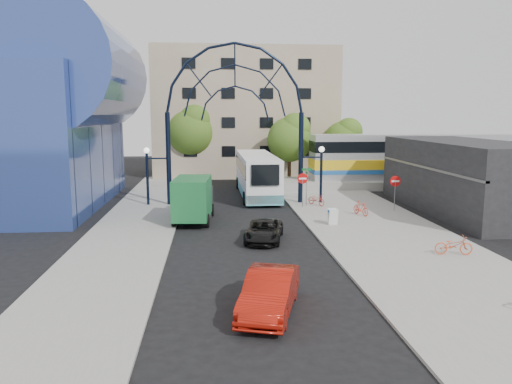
{
  "coord_description": "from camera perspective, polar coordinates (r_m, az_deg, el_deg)",
  "views": [
    {
      "loc": [
        -1.78,
        -23.56,
        6.86
      ],
      "look_at": [
        0.85,
        6.0,
        2.22
      ],
      "focal_mm": 35.0,
      "sensor_mm": 36.0,
      "label": 1
    }
  ],
  "objects": [
    {
      "name": "ground",
      "position": [
        24.6,
        -0.73,
        -7.3
      ],
      "size": [
        120.0,
        120.0,
        0.0
      ],
      "primitive_type": "plane",
      "color": "black",
      "rests_on": "ground"
    },
    {
      "name": "sandwich_board",
      "position": [
        31.06,
        8.78,
        -2.58
      ],
      "size": [
        0.55,
        0.61,
        0.99
      ],
      "color": "white",
      "rests_on": "sidewalk_east"
    },
    {
      "name": "tree_north_c",
      "position": [
        53.4,
        10.07,
        5.98
      ],
      "size": [
        4.16,
        4.16,
        6.5
      ],
      "color": "#382314",
      "rests_on": "ground"
    },
    {
      "name": "sidewalk_east",
      "position": [
        30.03,
        14.12,
        -4.47
      ],
      "size": [
        8.0,
        56.0,
        0.12
      ],
      "primitive_type": "cube",
      "color": "gray",
      "rests_on": "ground"
    },
    {
      "name": "bike_near_a",
      "position": [
        37.54,
        6.92,
        -0.84
      ],
      "size": [
        1.38,
        1.72,
        0.87
      ],
      "primitive_type": "imported",
      "rotation": [
        0.0,
        0.0,
        0.56
      ],
      "color": "red",
      "rests_on": "sidewalk_east"
    },
    {
      "name": "train_car",
      "position": [
        50.66,
        20.45,
        3.85
      ],
      "size": [
        25.1,
        3.05,
        4.2
      ],
      "color": "#B7B7BC",
      "rests_on": "train_platform"
    },
    {
      "name": "commercial_block_east",
      "position": [
        38.23,
        22.68,
        1.65
      ],
      "size": [
        6.0,
        16.0,
        5.0
      ],
      "primitive_type": "cube",
      "color": "black",
      "rests_on": "ground"
    },
    {
      "name": "tree_north_b",
      "position": [
        53.55,
        -7.38,
        7.11
      ],
      "size": [
        5.12,
        5.12,
        8.0
      ],
      "color": "#382314",
      "rests_on": "ground"
    },
    {
      "name": "red_sedan",
      "position": [
        17.67,
        1.57,
        -11.34
      ],
      "size": [
        2.78,
        4.8,
        1.5
      ],
      "primitive_type": "imported",
      "rotation": [
        0.0,
        0.0,
        -0.28
      ],
      "color": "#A11409",
      "rests_on": "ground"
    },
    {
      "name": "street_name_sign",
      "position": [
        37.13,
        5.8,
        1.53
      ],
      "size": [
        0.7,
        0.7,
        2.8
      ],
      "color": "slate",
      "rests_on": "sidewalk_east"
    },
    {
      "name": "city_bus",
      "position": [
        42.46,
        0.08,
        2.07
      ],
      "size": [
        3.08,
        12.69,
        3.47
      ],
      "rotation": [
        0.0,
        0.0,
        0.01
      ],
      "color": "white",
      "rests_on": "ground"
    },
    {
      "name": "stop_sign",
      "position": [
        36.49,
        5.36,
        1.19
      ],
      "size": [
        0.8,
        0.07,
        2.5
      ],
      "color": "slate",
      "rests_on": "sidewalk_east"
    },
    {
      "name": "do_not_enter_sign",
      "position": [
        36.24,
        15.62,
        0.81
      ],
      "size": [
        0.76,
        0.07,
        2.48
      ],
      "color": "slate",
      "rests_on": "sidewalk_east"
    },
    {
      "name": "apartment_block",
      "position": [
        58.66,
        -1.4,
        9.02
      ],
      "size": [
        20.0,
        12.1,
        14.0
      ],
      "color": "tan",
      "rests_on": "ground"
    },
    {
      "name": "gateway_arch",
      "position": [
        37.64,
        -2.41,
        11.46
      ],
      "size": [
        13.64,
        0.44,
        12.1
      ],
      "color": "black",
      "rests_on": "ground"
    },
    {
      "name": "bike_near_b",
      "position": [
        34.33,
        11.89,
        -1.83
      ],
      "size": [
        0.98,
        1.61,
        0.93
      ],
      "primitive_type": "imported",
      "rotation": [
        0.0,
        0.0,
        0.38
      ],
      "color": "#EC422F",
      "rests_on": "sidewalk_east"
    },
    {
      "name": "train_platform",
      "position": [
        50.91,
        20.3,
        1.04
      ],
      "size": [
        32.0,
        5.0,
        0.8
      ],
      "primitive_type": "cube",
      "color": "gray",
      "rests_on": "ground"
    },
    {
      "name": "black_suv",
      "position": [
        27.29,
        0.93,
        -4.45
      ],
      "size": [
        2.67,
        4.37,
        1.13
      ],
      "primitive_type": "imported",
      "rotation": [
        0.0,
        0.0,
        -0.21
      ],
      "color": "black",
      "rests_on": "ground"
    },
    {
      "name": "bike_far_a",
      "position": [
        26.05,
        21.66,
        -5.67
      ],
      "size": [
        1.88,
        0.9,
        0.95
      ],
      "primitive_type": "imported",
      "rotation": [
        0.0,
        0.0,
        1.42
      ],
      "color": "#D3512A",
      "rests_on": "sidewalk_east"
    },
    {
      "name": "green_truck",
      "position": [
        32.33,
        -7.12,
        -0.8
      ],
      "size": [
        2.61,
        5.93,
        2.91
      ],
      "rotation": [
        0.0,
        0.0,
        -0.08
      ],
      "color": "black",
      "rests_on": "ground"
    },
    {
      "name": "transit_hall",
      "position": [
        40.86,
        -24.65,
        7.86
      ],
      "size": [
        16.5,
        18.0,
        14.5
      ],
      "color": "#2F4691",
      "rests_on": "ground"
    },
    {
      "name": "plaza_west",
      "position": [
        30.7,
        -13.83,
        -4.17
      ],
      "size": [
        5.0,
        50.0,
        0.12
      ],
      "primitive_type": "cube",
      "color": "gray",
      "rests_on": "ground"
    },
    {
      "name": "tree_north_a",
      "position": [
        50.17,
        4.01,
        6.29
      ],
      "size": [
        4.48,
        4.48,
        7.0
      ],
      "color": "#382314",
      "rests_on": "ground"
    }
  ]
}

